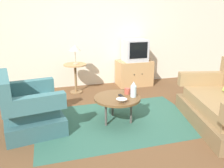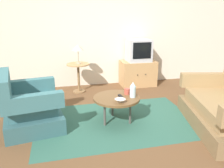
# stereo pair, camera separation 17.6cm
# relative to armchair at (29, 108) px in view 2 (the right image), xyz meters

# --- Properties ---
(ground_plane) EXTENTS (16.00, 16.00, 0.00)m
(ground_plane) POSITION_rel_armchair_xyz_m (1.44, -0.30, -0.30)
(ground_plane) COLOR brown
(back_wall) EXTENTS (9.00, 0.12, 2.70)m
(back_wall) POSITION_rel_armchair_xyz_m (1.44, 1.98, 1.05)
(back_wall) COLOR beige
(back_wall) RESTS_ON ground
(area_rug) EXTENTS (2.50, 1.65, 0.00)m
(area_rug) POSITION_rel_armchair_xyz_m (1.31, -0.13, -0.30)
(area_rug) COLOR #2D5B4C
(area_rug) RESTS_ON ground
(armchair) EXTENTS (0.94, 1.04, 0.86)m
(armchair) POSITION_rel_armchair_xyz_m (0.00, 0.00, 0.00)
(armchair) COLOR #325C60
(armchair) RESTS_ON ground
(coffee_table) EXTENTS (0.72, 0.72, 0.41)m
(coffee_table) POSITION_rel_armchair_xyz_m (1.31, -0.13, 0.08)
(coffee_table) COLOR brown
(coffee_table) RESTS_ON ground
(side_table) EXTENTS (0.48, 0.48, 0.63)m
(side_table) POSITION_rel_armchair_xyz_m (0.88, 1.45, 0.15)
(side_table) COLOR tan
(side_table) RESTS_ON ground
(tv_stand) EXTENTS (0.80, 0.52, 0.59)m
(tv_stand) POSITION_rel_armchair_xyz_m (2.29, 1.63, -0.01)
(tv_stand) COLOR tan
(tv_stand) RESTS_ON ground
(television) EXTENTS (0.53, 0.44, 0.50)m
(television) POSITION_rel_armchair_xyz_m (2.29, 1.62, 0.53)
(television) COLOR #B7B7BC
(television) RESTS_ON tv_stand
(table_lamp) EXTENTS (0.25, 0.25, 0.41)m
(table_lamp) POSITION_rel_armchair_xyz_m (0.89, 1.44, 0.66)
(table_lamp) COLOR #9E937A
(table_lamp) RESTS_ON side_table
(vase) EXTENTS (0.09, 0.09, 0.25)m
(vase) POSITION_rel_armchair_xyz_m (1.55, -0.18, 0.23)
(vase) COLOR silver
(vase) RESTS_ON coffee_table
(mug) EXTENTS (0.14, 0.09, 0.09)m
(mug) POSITION_rel_armchair_xyz_m (1.51, -0.03, 0.16)
(mug) COLOR #B74C3D
(mug) RESTS_ON coffee_table
(bowl) EXTENTS (0.16, 0.16, 0.05)m
(bowl) POSITION_rel_armchair_xyz_m (1.31, -0.35, 0.14)
(bowl) COLOR silver
(bowl) RESTS_ON coffee_table
(tv_remote_dark) EXTENTS (0.06, 0.15, 0.02)m
(tv_remote_dark) POSITION_rel_armchair_xyz_m (1.38, -0.13, 0.12)
(tv_remote_dark) COLOR black
(tv_remote_dark) RESTS_ON coffee_table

